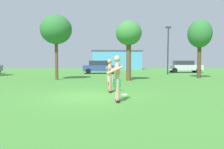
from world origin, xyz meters
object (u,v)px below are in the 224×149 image
(frisbee, at_px, (125,95))
(tree_right_field, at_px, (56,30))
(tree_left_field, at_px, (200,34))
(tree_behind_players, at_px, (129,34))
(player_with_cap, at_px, (110,74))
(player_in_green, at_px, (117,77))
(car_blue_near_post, at_px, (100,67))
(lamp_post, at_px, (168,45))
(car_silver_mid_lot, at_px, (184,66))

(frisbee, distance_m, tree_right_field, 10.55)
(tree_left_field, bearing_deg, frisbee, -129.64)
(frisbee, relative_size, tree_behind_players, 0.06)
(frisbee, height_order, tree_right_field, tree_right_field)
(player_with_cap, height_order, player_in_green, player_in_green)
(car_blue_near_post, xyz_separation_m, tree_left_field, (8.72, -8.16, 3.07))
(frisbee, height_order, lamp_post, lamp_post)
(player_in_green, distance_m, frisbee, 2.05)
(player_with_cap, height_order, tree_right_field, tree_right_field)
(tree_right_field, bearing_deg, frisbee, -62.61)
(tree_right_field, bearing_deg, tree_behind_players, -11.56)
(car_silver_mid_lot, distance_m, tree_right_field, 18.38)
(car_silver_mid_lot, xyz_separation_m, lamp_post, (-3.48, -3.85, 2.52))
(tree_right_field, bearing_deg, lamp_post, 29.75)
(player_with_cap, distance_m, lamp_post, 16.31)
(player_in_green, bearing_deg, tree_behind_players, 79.06)
(frisbee, relative_size, tree_right_field, 0.05)
(car_blue_near_post, bearing_deg, tree_left_field, -43.11)
(player_with_cap, distance_m, tree_left_field, 12.57)
(frisbee, relative_size, car_blue_near_post, 0.06)
(frisbee, height_order, tree_behind_players, tree_behind_players)
(lamp_post, xyz_separation_m, tree_left_field, (1.06, -5.57, 0.56))
(frisbee, height_order, car_silver_mid_lot, car_silver_mid_lot)
(lamp_post, height_order, tree_behind_players, lamp_post)
(lamp_post, bearing_deg, tree_behind_players, -126.18)
(tree_left_field, xyz_separation_m, tree_right_field, (-12.43, -0.92, 0.15))
(car_blue_near_post, xyz_separation_m, lamp_post, (7.66, -2.59, 2.52))
(tree_left_field, height_order, tree_right_field, tree_right_field)
(car_blue_near_post, bearing_deg, player_with_cap, -89.46)
(tree_behind_players, bearing_deg, player_with_cap, -105.92)
(car_silver_mid_lot, height_order, lamp_post, lamp_post)
(tree_right_field, bearing_deg, car_silver_mid_lot, 34.86)
(lamp_post, relative_size, tree_left_field, 1.04)
(player_with_cap, xyz_separation_m, tree_right_field, (-3.87, 7.79, 3.16))
(player_with_cap, xyz_separation_m, frisbee, (0.62, -0.88, -0.88))
(frisbee, bearing_deg, car_blue_near_post, 92.51)
(car_silver_mid_lot, bearing_deg, tree_behind_players, -128.29)
(player_with_cap, height_order, car_silver_mid_lot, player_with_cap)
(lamp_post, distance_m, tree_behind_players, 9.51)
(frisbee, xyz_separation_m, tree_behind_players, (1.27, 7.48, 3.58))
(player_with_cap, height_order, lamp_post, lamp_post)
(car_blue_near_post, xyz_separation_m, car_silver_mid_lot, (11.14, 1.26, 0.00))
(car_blue_near_post, distance_m, tree_behind_players, 10.82)
(tree_right_field, relative_size, tree_behind_players, 1.13)
(frisbee, xyz_separation_m, car_blue_near_post, (-0.78, 17.74, 0.81))
(frisbee, distance_m, tree_behind_players, 8.39)
(tree_right_field, distance_m, tree_behind_players, 5.89)
(player_with_cap, bearing_deg, lamp_post, 62.30)
(player_with_cap, distance_m, tree_right_field, 9.25)
(car_blue_near_post, distance_m, lamp_post, 8.46)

